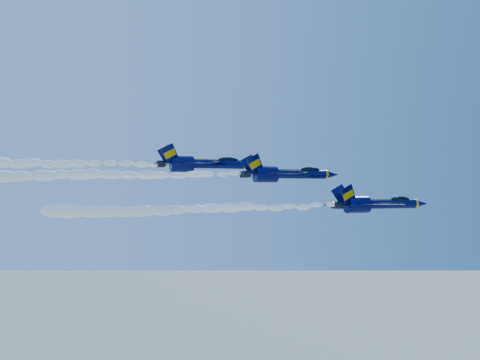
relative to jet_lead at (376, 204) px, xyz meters
name	(u,v)px	position (x,y,z in m)	size (l,w,h in m)	color
jet_lead	(376,204)	(0.00, 0.00, 0.00)	(17.03, 13.97, 6.33)	#03063A
smoke_trail_jet_lead	(201,209)	(-28.23, 0.00, -0.43)	(41.89, 2.03, 1.83)	white
jet_second	(285,174)	(-13.60, 4.20, 4.70)	(16.54, 13.57, 6.15)	#03063A
smoke_trail_jet_second	(100,175)	(-41.61, 4.20, 4.27)	(41.89, 1.98, 1.78)	white
jet_third	(202,164)	(-23.76, 16.32, 6.68)	(17.97, 14.74, 6.68)	#03063A
smoke_trail_jet_third	(22,164)	(-52.39, 16.32, 6.23)	(41.89, 2.15, 1.93)	white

